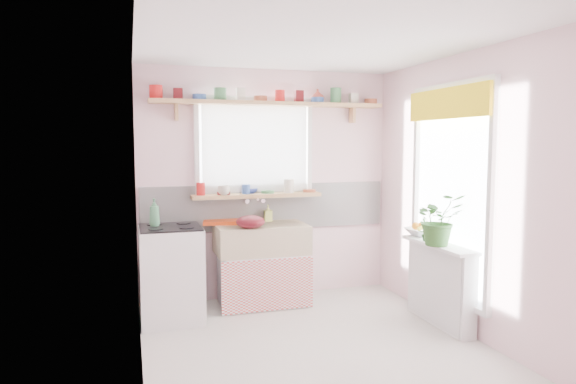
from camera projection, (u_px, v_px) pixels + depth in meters
name	position (u px, v px, depth m)	size (l,w,h in m)	color
room	(350.00, 176.00, 5.14)	(3.20, 3.20, 3.20)	beige
sink_unit	(261.00, 264.00, 5.41)	(0.95, 0.65, 1.11)	white
cooker	(171.00, 273.00, 4.90)	(0.58, 0.58, 0.93)	white
radiator_ledge	(440.00, 283.00, 4.80)	(0.22, 0.95, 0.78)	white
windowsill	(257.00, 195.00, 5.52)	(1.40, 0.22, 0.04)	tan
pine_shelf	(270.00, 104.00, 5.46)	(2.52, 0.24, 0.04)	tan
shelf_crockery	(266.00, 97.00, 5.44)	(2.47, 0.11, 0.12)	red
sill_crockery	(252.00, 189.00, 5.50)	(1.35, 0.11, 0.12)	red
dish_tray	(222.00, 222.00, 5.45)	(0.39, 0.29, 0.04)	#D94313
colander	(250.00, 222.00, 5.13)	(0.29, 0.29, 0.13)	#580F18
jade_plant	(439.00, 219.00, 4.64)	(0.43, 0.37, 0.48)	#316428
fruit_bowl	(421.00, 232.00, 5.15)	(0.31, 0.31, 0.07)	silver
herb_pot	(425.00, 230.00, 4.86)	(0.11, 0.08, 0.21)	#296327
soap_bottle_sink	(268.00, 213.00, 5.59)	(0.08, 0.08, 0.18)	#D7E666
sill_cup	(224.00, 190.00, 5.35)	(0.12, 0.12, 0.10)	beige
sill_bowl	(249.00, 191.00, 5.55)	(0.18, 0.18, 0.06)	#2F4099
shelf_vase	(318.00, 96.00, 5.67)	(0.15, 0.15, 0.16)	#B24436
cooker_bottle	(154.00, 212.00, 4.87)	(0.10, 0.10, 0.26)	#468C5D
fruit	(421.00, 226.00, 5.15)	(0.20, 0.14, 0.10)	orange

